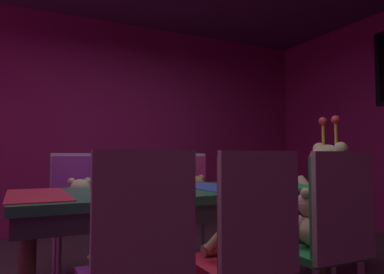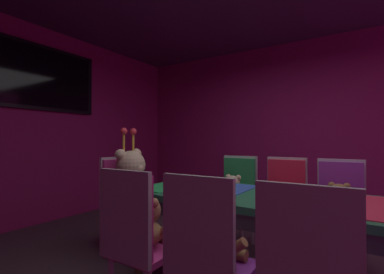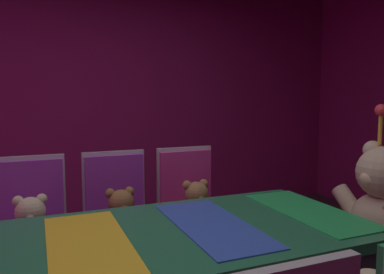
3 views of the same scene
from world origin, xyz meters
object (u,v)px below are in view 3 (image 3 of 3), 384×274
at_px(teddy_left_1, 121,218).
at_px(king_teddy_bear, 381,203).
at_px(banquet_table, 154,252).
at_px(chair_left_1, 116,212).
at_px(teddy_left_0, 31,229).
at_px(chair_left_2, 188,203).
at_px(chair_left_0, 31,222).
at_px(teddy_left_2, 197,208).

relative_size(teddy_left_1, king_teddy_bear, 0.41).
height_order(banquet_table, king_teddy_bear, king_teddy_bear).
bearing_deg(chair_left_1, king_teddy_bear, 58.71).
xyz_separation_m(teddy_left_0, chair_left_1, (-0.15, 0.51, -0.00)).
bearing_deg(chair_left_2, teddy_left_0, -81.32).
distance_m(chair_left_2, king_teddy_bear, 1.22).
height_order(chair_left_0, teddy_left_0, chair_left_0).
distance_m(banquet_table, king_teddy_bear, 1.38).
distance_m(teddy_left_0, teddy_left_2, 1.02).
height_order(chair_left_0, chair_left_2, same).
xyz_separation_m(chair_left_0, teddy_left_0, (0.15, -0.00, 0.00)).
relative_size(teddy_left_1, chair_left_2, 0.35).
xyz_separation_m(banquet_table, teddy_left_0, (-0.69, -0.51, -0.05)).
distance_m(teddy_left_1, chair_left_2, 0.53).
relative_size(teddy_left_0, king_teddy_bear, 0.42).
relative_size(chair_left_0, teddy_left_1, 2.86).
xyz_separation_m(banquet_table, teddy_left_2, (-0.70, 0.51, -0.05)).
relative_size(chair_left_1, chair_left_2, 1.00).
bearing_deg(chair_left_1, chair_left_2, 90.78).
distance_m(chair_left_1, teddy_left_2, 0.53).
xyz_separation_m(chair_left_1, teddy_left_2, (0.14, 0.51, 0.00)).
relative_size(banquet_table, teddy_left_0, 5.75).
xyz_separation_m(teddy_left_1, king_teddy_bear, (0.69, 1.38, 0.13)).
bearing_deg(teddy_left_0, king_teddy_bear, 69.93).
xyz_separation_m(teddy_left_0, chair_left_2, (-0.16, 1.02, -0.00)).
height_order(chair_left_1, king_teddy_bear, king_teddy_bear).
xyz_separation_m(banquet_table, teddy_left_1, (-0.69, -0.00, -0.05)).
bearing_deg(chair_left_1, banquet_table, 0.21).
relative_size(banquet_table, chair_left_0, 2.05).
distance_m(banquet_table, chair_left_2, 0.99).
height_order(chair_left_0, teddy_left_1, chair_left_0).
relative_size(chair_left_0, chair_left_2, 1.00).
relative_size(chair_left_2, king_teddy_bear, 1.17).
bearing_deg(chair_left_2, banquet_table, -30.94).
distance_m(banquet_table, teddy_left_0, 0.86).
xyz_separation_m(teddy_left_2, king_teddy_bear, (0.70, 0.87, 0.13)).
xyz_separation_m(banquet_table, chair_left_1, (-0.84, -0.00, -0.06)).
bearing_deg(banquet_table, teddy_left_2, 144.05).
height_order(chair_left_2, king_teddy_bear, king_teddy_bear).
xyz_separation_m(chair_left_0, king_teddy_bear, (0.84, 1.89, 0.13)).
xyz_separation_m(teddy_left_1, teddy_left_2, (-0.01, 0.51, 0.00)).
height_order(banquet_table, chair_left_2, chair_left_2).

